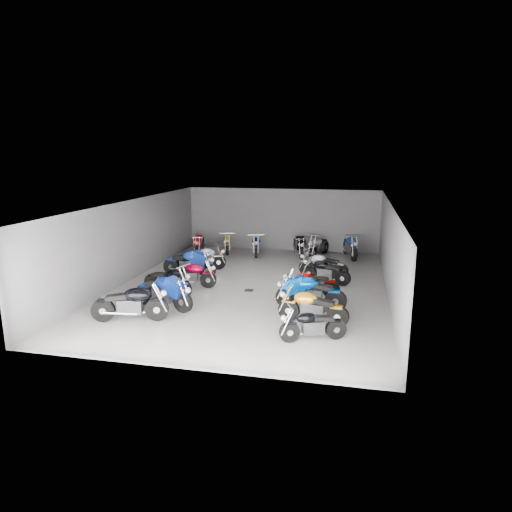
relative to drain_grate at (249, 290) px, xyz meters
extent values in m
plane|color=#A29F99|center=(0.00, 0.50, -0.01)|extent=(14.00, 14.00, 0.00)
cube|color=slate|center=(0.00, 7.50, 1.59)|extent=(10.00, 0.10, 3.20)
cube|color=slate|center=(-5.00, 0.50, 1.59)|extent=(0.10, 14.00, 3.20)
cube|color=slate|center=(5.00, 0.50, 1.59)|extent=(0.10, 14.00, 3.20)
cube|color=black|center=(0.00, 0.50, 3.21)|extent=(10.00, 14.00, 0.04)
cube|color=black|center=(0.00, 0.00, 0.00)|extent=(0.32, 0.32, 0.01)
cylinder|color=black|center=(-2.03, -3.64, 0.35)|extent=(0.73, 0.34, 0.72)
cylinder|color=black|center=(-3.59, -4.08, 0.35)|extent=(0.73, 0.36, 0.72)
cube|color=#2D2D30|center=(-2.81, -3.86, 0.46)|extent=(0.79, 0.52, 0.45)
ellipsoid|color=black|center=(-2.58, -3.79, 0.82)|extent=(0.85, 0.64, 0.40)
cube|color=black|center=(-3.16, -3.96, 0.78)|extent=(0.74, 0.49, 0.20)
cylinder|color=black|center=(-1.52, -2.79, 0.35)|extent=(0.73, 0.36, 0.72)
cylinder|color=black|center=(-3.07, -2.29, 0.35)|extent=(0.73, 0.38, 0.72)
cube|color=#2D2D30|center=(-2.30, -2.54, 0.46)|extent=(0.80, 0.54, 0.45)
ellipsoid|color=navy|center=(-2.06, -2.62, 0.82)|extent=(0.86, 0.66, 0.40)
cube|color=black|center=(-2.64, -2.43, 0.78)|extent=(0.75, 0.51, 0.20)
cylinder|color=black|center=(-2.08, -1.30, 0.32)|extent=(0.66, 0.31, 0.65)
cylinder|color=black|center=(-3.48, -0.90, 0.32)|extent=(0.66, 0.33, 0.65)
cube|color=#2D2D30|center=(-2.78, -1.10, 0.42)|extent=(0.71, 0.47, 0.40)
ellipsoid|color=black|center=(-2.57, -1.16, 0.74)|extent=(0.77, 0.58, 0.36)
cube|color=black|center=(-3.09, -1.01, 0.70)|extent=(0.67, 0.44, 0.18)
cylinder|color=black|center=(-1.59, -0.02, 0.31)|extent=(0.65, 0.24, 0.64)
cylinder|color=black|center=(-3.01, -0.28, 0.31)|extent=(0.65, 0.26, 0.64)
cube|color=#2D2D30|center=(-2.30, -0.15, 0.41)|extent=(0.69, 0.41, 0.40)
ellipsoid|color=maroon|center=(-2.08, -0.11, 0.73)|extent=(0.74, 0.51, 0.36)
cube|color=black|center=(-2.61, -0.21, 0.69)|extent=(0.65, 0.38, 0.18)
cylinder|color=black|center=(-2.05, 1.24, 0.35)|extent=(0.73, 0.23, 0.72)
cylinder|color=black|center=(-3.67, 1.43, 0.35)|extent=(0.74, 0.25, 0.72)
cube|color=#2D2D30|center=(-2.86, 1.34, 0.47)|extent=(0.77, 0.42, 0.45)
ellipsoid|color=#193BAF|center=(-2.62, 1.31, 0.83)|extent=(0.81, 0.53, 0.41)
cube|color=black|center=(-3.22, 1.38, 0.78)|extent=(0.72, 0.39, 0.21)
cylinder|color=black|center=(-2.04, 2.74, 0.32)|extent=(0.66, 0.39, 0.66)
cylinder|color=black|center=(-3.40, 2.13, 0.32)|extent=(0.67, 0.41, 0.66)
cube|color=#2D2D30|center=(-2.72, 2.44, 0.43)|extent=(0.74, 0.56, 0.41)
ellipsoid|color=silver|center=(-2.51, 2.53, 0.76)|extent=(0.81, 0.66, 0.37)
cube|color=black|center=(-3.02, 2.30, 0.72)|extent=(0.69, 0.52, 0.19)
cylinder|color=black|center=(2.17, -4.39, 0.28)|extent=(0.58, 0.33, 0.58)
cylinder|color=black|center=(3.39, -3.89, 0.28)|extent=(0.59, 0.34, 0.58)
cube|color=#2D2D30|center=(2.78, -4.14, 0.37)|extent=(0.65, 0.47, 0.36)
ellipsoid|color=black|center=(2.60, -4.22, 0.66)|extent=(0.71, 0.57, 0.33)
cube|color=black|center=(3.05, -4.03, 0.63)|extent=(0.61, 0.44, 0.16)
cylinder|color=black|center=(1.91, -2.77, 0.33)|extent=(0.68, 0.24, 0.66)
cylinder|color=black|center=(3.40, -3.01, 0.33)|extent=(0.68, 0.26, 0.66)
cube|color=#2D2D30|center=(2.65, -2.89, 0.43)|extent=(0.72, 0.41, 0.41)
ellipsoid|color=orange|center=(2.43, -2.85, 0.76)|extent=(0.76, 0.52, 0.37)
cube|color=black|center=(2.98, -2.94, 0.72)|extent=(0.67, 0.39, 0.19)
cylinder|color=black|center=(1.64, -1.57, 0.35)|extent=(0.72, 0.16, 0.72)
cylinder|color=black|center=(3.27, -1.61, 0.35)|extent=(0.72, 0.18, 0.72)
cube|color=#2D2D30|center=(2.46, -1.59, 0.46)|extent=(0.74, 0.35, 0.45)
ellipsoid|color=#0044A3|center=(2.21, -1.58, 0.82)|extent=(0.77, 0.47, 0.40)
cube|color=black|center=(2.81, -1.60, 0.78)|extent=(0.69, 0.33, 0.20)
cylinder|color=black|center=(1.64, -0.48, 0.31)|extent=(0.64, 0.24, 0.63)
cylinder|color=black|center=(3.04, -0.22, 0.31)|extent=(0.64, 0.26, 0.63)
cube|color=#2D2D30|center=(2.34, -0.35, 0.41)|extent=(0.68, 0.41, 0.39)
ellipsoid|color=#A00400|center=(2.13, -0.39, 0.72)|extent=(0.73, 0.51, 0.35)
cube|color=black|center=(2.65, -0.29, 0.68)|extent=(0.64, 0.38, 0.18)
cylinder|color=black|center=(2.07, 1.80, 0.30)|extent=(0.63, 0.32, 0.62)
cylinder|color=black|center=(3.39, 1.35, 0.30)|extent=(0.63, 0.34, 0.62)
cube|color=#2D2D30|center=(2.73, 1.58, 0.40)|extent=(0.69, 0.48, 0.39)
ellipsoid|color=black|center=(2.53, 1.64, 0.71)|extent=(0.75, 0.58, 0.35)
cube|color=black|center=(3.02, 1.47, 0.67)|extent=(0.65, 0.45, 0.18)
cylinder|color=black|center=(1.85, 2.65, 0.31)|extent=(0.65, 0.24, 0.64)
cylinder|color=black|center=(3.27, 2.40, 0.31)|extent=(0.65, 0.26, 0.64)
cube|color=#2D2D30|center=(2.56, 2.53, 0.41)|extent=(0.69, 0.41, 0.40)
ellipsoid|color=#A7A8AC|center=(2.34, 2.56, 0.73)|extent=(0.74, 0.51, 0.36)
cube|color=black|center=(2.87, 2.47, 0.69)|extent=(0.65, 0.38, 0.18)
cylinder|color=black|center=(-3.87, 5.21, 0.30)|extent=(0.23, 0.63, 0.62)
cylinder|color=black|center=(-4.13, 6.58, 0.30)|extent=(0.25, 0.63, 0.62)
cube|color=#2D2D30|center=(-4.00, 5.90, 0.40)|extent=(0.40, 0.67, 0.38)
ellipsoid|color=#AD0A16|center=(-3.96, 5.69, 0.71)|extent=(0.50, 0.71, 0.35)
cube|color=black|center=(-4.06, 6.20, 0.67)|extent=(0.37, 0.63, 0.18)
cylinder|color=black|center=(-2.42, 5.54, 0.31)|extent=(0.28, 0.64, 0.63)
cylinder|color=black|center=(-2.77, 6.93, 0.31)|extent=(0.30, 0.65, 0.63)
cube|color=#2D2D30|center=(-2.60, 6.23, 0.41)|extent=(0.44, 0.69, 0.40)
ellipsoid|color=gold|center=(-2.55, 6.02, 0.72)|extent=(0.55, 0.75, 0.36)
cube|color=black|center=(-2.68, 6.54, 0.69)|extent=(0.41, 0.65, 0.18)
cylinder|color=black|center=(-0.90, 5.26, 0.32)|extent=(0.26, 0.66, 0.64)
cylinder|color=black|center=(-1.21, 6.68, 0.32)|extent=(0.28, 0.66, 0.64)
cube|color=#2D2D30|center=(-1.05, 5.97, 0.42)|extent=(0.43, 0.70, 0.40)
ellipsoid|color=#040C74|center=(-1.00, 5.75, 0.74)|extent=(0.54, 0.75, 0.36)
cube|color=black|center=(-1.12, 6.29, 0.70)|extent=(0.41, 0.66, 0.18)
cylinder|color=black|center=(1.28, 5.45, 0.33)|extent=(0.33, 0.69, 0.68)
cylinder|color=black|center=(0.84, 6.93, 0.33)|extent=(0.35, 0.70, 0.68)
cube|color=#2D2D30|center=(1.06, 6.19, 0.44)|extent=(0.50, 0.75, 0.42)
ellipsoid|color=black|center=(1.13, 5.97, 0.78)|extent=(0.62, 0.81, 0.38)
cube|color=black|center=(0.96, 6.52, 0.74)|extent=(0.47, 0.70, 0.19)
cylinder|color=black|center=(1.82, 5.60, 0.33)|extent=(0.34, 0.68, 0.67)
cylinder|color=black|center=(2.29, 7.03, 0.33)|extent=(0.36, 0.68, 0.67)
cube|color=#2D2D30|center=(2.05, 6.31, 0.43)|extent=(0.51, 0.74, 0.42)
ellipsoid|color=#BAB9C1|center=(1.98, 6.10, 0.77)|extent=(0.62, 0.80, 0.38)
cube|color=black|center=(2.16, 6.63, 0.72)|extent=(0.48, 0.69, 0.19)
cylinder|color=black|center=(3.77, 5.55, 0.35)|extent=(0.32, 0.73, 0.72)
cylinder|color=black|center=(3.37, 7.13, 0.35)|extent=(0.34, 0.74, 0.72)
cube|color=#2D2D30|center=(3.57, 6.34, 0.47)|extent=(0.51, 0.79, 0.45)
ellipsoid|color=navy|center=(3.63, 6.10, 0.82)|extent=(0.62, 0.85, 0.40)
cube|color=black|center=(3.48, 6.69, 0.78)|extent=(0.47, 0.74, 0.20)
camera|label=1|loc=(3.79, -15.89, 5.06)|focal=32.00mm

